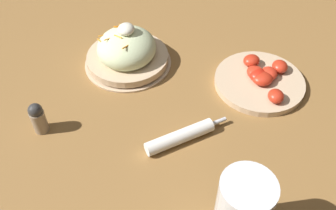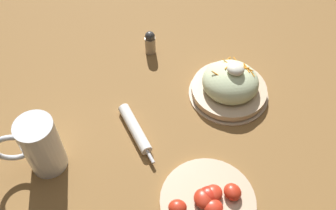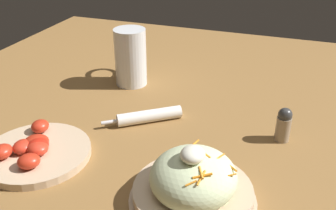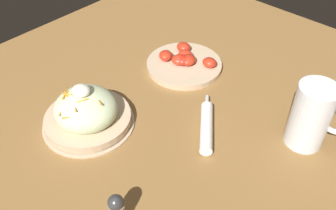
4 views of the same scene
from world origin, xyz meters
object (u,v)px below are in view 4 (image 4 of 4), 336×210
object	(u,v)px
salt_shaker	(117,210)
salad_plate	(87,113)
tomato_plate	(184,63)
beer_mug	(311,118)
napkin_roll	(206,127)

from	to	relation	value
salt_shaker	salad_plate	bearing A→B (deg)	152.90
salt_shaker	tomato_plate	bearing A→B (deg)	116.61
salad_plate	tomato_plate	distance (m)	0.33
beer_mug	tomato_plate	bearing A→B (deg)	174.96
tomato_plate	salt_shaker	xyz separation A→B (m)	(0.23, -0.45, 0.02)
napkin_roll	tomato_plate	world-z (taller)	tomato_plate
beer_mug	tomato_plate	size ratio (longest dim) A/B	0.73
beer_mug	napkin_roll	size ratio (longest dim) A/B	0.97
salad_plate	napkin_roll	xyz separation A→B (m)	(0.22, 0.17, -0.02)
salad_plate	beer_mug	bearing A→B (deg)	36.18
beer_mug	salt_shaker	distance (m)	0.45
tomato_plate	salad_plate	bearing A→B (deg)	-92.94
salad_plate	salt_shaker	xyz separation A→B (m)	(0.24, -0.12, 0.00)
salad_plate	beer_mug	size ratio (longest dim) A/B	1.40
napkin_roll	salt_shaker	distance (m)	0.30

